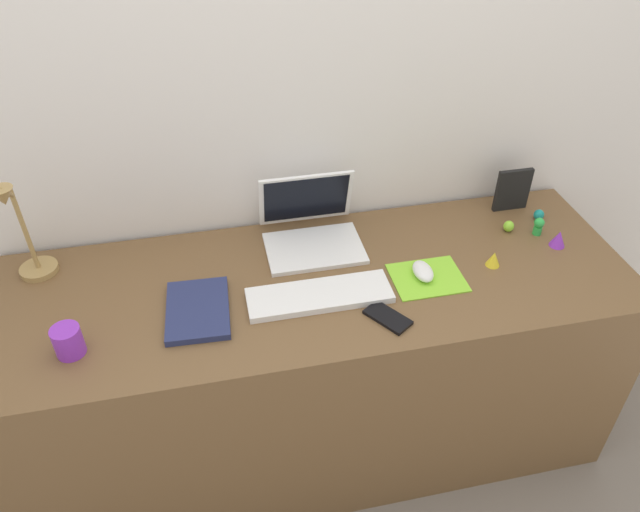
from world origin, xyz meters
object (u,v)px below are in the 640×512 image
Objects in this scene: toy_figurine_yellow at (494,259)px; toy_figurine_green at (539,226)px; desk_lamp at (23,234)px; picture_frame at (513,190)px; laptop at (311,226)px; toy_figurine_lime at (509,226)px; mouse at (423,271)px; keyboard at (319,295)px; toy_figurine_purple at (559,239)px; cell_phone at (388,317)px; notebook_pad at (198,310)px; coffee_mug at (68,341)px; toy_figurine_teal at (539,215)px.

toy_figurine_green is (0.21, 0.12, 0.01)m from toy_figurine_yellow.
desk_lamp is 2.24× the size of picture_frame.
toy_figurine_lime is at bearing -8.07° from laptop.
desk_lamp is at bearing 177.13° from toy_figurine_lime.
toy_figurine_green reaches higher than toy_figurine_yellow.
mouse is 1.59× the size of toy_figurine_green.
toy_figurine_green reaches higher than toy_figurine_lime.
picture_frame is 0.16m from toy_figurine_green.
toy_figurine_purple is (0.79, 0.09, 0.02)m from keyboard.
desk_lamp reaches higher than laptop.
laptop is 0.70m from picture_frame.
toy_figurine_yellow is (0.38, 0.16, 0.02)m from cell_phone.
toy_figurine_green is (1.09, 0.14, 0.02)m from notebook_pad.
coffee_mug is 1.72× the size of toy_figurine_yellow.
picture_frame is 0.12m from toy_figurine_teal.
toy_figurine_green is at bearing 29.74° from toy_figurine_yellow.
toy_figurine_yellow is (0.88, 0.02, 0.01)m from notebook_pad.
toy_figurine_yellow is at bearing 4.39° from notebook_pad.
coffee_mug is at bearing -173.92° from toy_figurine_purple.
cell_phone is 0.65m from toy_figurine_green.
toy_figurine_lime is at bearing 15.90° from keyboard.
cell_phone is at bearing -150.97° from toy_figurine_teal.
laptop reaches higher than keyboard.
coffee_mug is (-0.98, -0.10, 0.02)m from mouse.
notebook_pad is 2.93× the size of coffee_mug.
toy_figurine_purple is (1.45, 0.15, -0.01)m from coffee_mug.
toy_figurine_teal is at bearing 17.31° from toy_figurine_lime.
keyboard is 0.20m from cell_phone.
toy_figurine_green is (1.55, -0.11, -0.12)m from desk_lamp.
laptop is at bearing 176.23° from toy_figurine_teal.
toy_figurine_lime is (0.64, -0.09, -0.03)m from laptop.
laptop is 1.25× the size of notebook_pad.
toy_figurine_yellow is 0.25m from toy_figurine_purple.
toy_figurine_purple is at bearing 6.08° from coffee_mug.
toy_figurine_green is at bearing -82.34° from picture_frame.
laptop is at bearing 170.15° from toy_figurine_green.
picture_frame is at bearing 2.61° from laptop.
toy_figurine_teal is (1.46, 0.30, -0.02)m from coffee_mug.
keyboard is 6.78× the size of toy_figurine_green.
desk_lamp is at bearing 173.52° from toy_figurine_purple.
laptop reaches higher than toy_figurine_green.
toy_figurine_yellow is at bearing -25.57° from laptop.
notebook_pad is (0.45, -0.25, -0.15)m from desk_lamp.
mouse is at bearing -173.07° from toy_figurine_purple.
toy_figurine_yellow is (0.54, 0.04, 0.01)m from keyboard.
mouse is 0.39m from toy_figurine_lime.
toy_figurine_lime is at bearing 50.88° from toy_figurine_yellow.
coffee_mug reaches higher than keyboard.
desk_lamp is (-0.79, 0.26, 0.15)m from keyboard.
toy_figurine_teal is at bearing 37.47° from toy_figurine_yellow.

